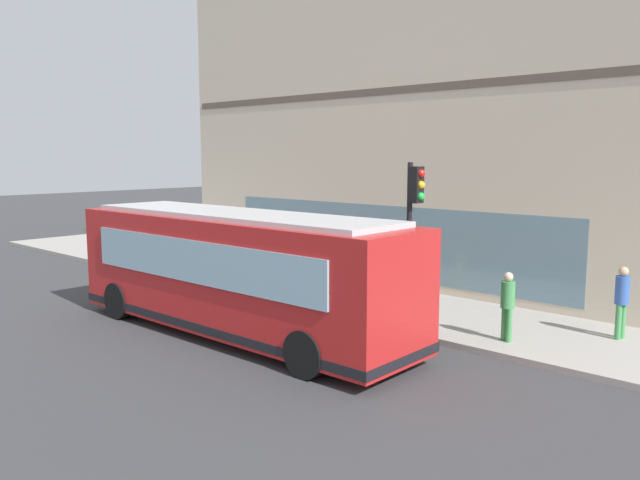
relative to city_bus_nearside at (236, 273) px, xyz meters
name	(u,v)px	position (x,y,z in m)	size (l,w,h in m)	color
ground	(220,329)	(0.00, 0.70, -1.55)	(120.00, 120.00, 0.00)	#38383A
sidewalk_curb	(339,296)	(4.71, 0.70, -1.48)	(4.20, 40.00, 0.15)	#9E9991
building_corner	(454,117)	(11.37, 0.70, 4.33)	(9.17, 19.32, 11.79)	beige
city_bus_nearside	(236,273)	(0.00, 0.00, 0.00)	(2.70, 10.07, 3.07)	red
traffic_light_near_corner	(413,213)	(3.17, -3.06, 1.47)	(0.32, 0.49, 4.12)	black
fire_hydrant	(403,289)	(5.24, -1.36, -1.04)	(0.35, 0.35, 0.74)	gold
pedestrian_near_building_entrance	(337,277)	(3.33, -0.42, -0.52)	(0.32, 0.32, 1.55)	gold
pedestrian_by_light_pole	(508,302)	(3.53, -5.46, -0.47)	(0.32, 0.32, 1.63)	#3F8C4C
pedestrian_near_hydrant	(336,262)	(4.57, 0.72, -0.37)	(0.32, 0.32, 1.78)	gold
pedestrian_walking_along_curb	(622,297)	(5.51, -7.35, -0.41)	(0.32, 0.32, 1.73)	#3F8C4C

